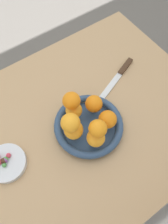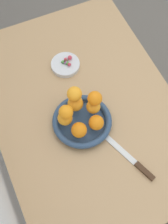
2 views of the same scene
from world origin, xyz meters
TOP-DOWN VIEW (x-y plane):
  - ground_plane at (0.00, 0.00)m, footprint 6.00×6.00m
  - dining_table at (0.00, 0.00)m, footprint 1.10×0.76m
  - fruit_bowl at (-0.07, 0.04)m, footprint 0.24×0.24m
  - candy_dish at (0.22, -0.01)m, footprint 0.13×0.13m
  - orange_0 at (-0.12, 0.00)m, footprint 0.06×0.06m
  - orange_1 at (-0.05, -0.02)m, footprint 0.06×0.06m
  - orange_2 at (-0.01, 0.04)m, footprint 0.06×0.06m
  - orange_3 at (-0.05, 0.10)m, footprint 0.06×0.06m
  - orange_4 at (-0.12, 0.07)m, footprint 0.06×0.06m
  - orange_5 at (-0.05, -0.03)m, footprint 0.06×0.06m
  - orange_6 at (-0.00, 0.04)m, footprint 0.06×0.06m
  - orange_7 at (-0.06, 0.10)m, footprint 0.06×0.06m
  - candy_ball_0 at (0.23, -0.01)m, footprint 0.02×0.02m
  - candy_ball_1 at (0.22, -0.01)m, footprint 0.02×0.02m
  - candy_ball_2 at (0.24, -0.04)m, footprint 0.02×0.02m
  - candy_ball_3 at (0.24, -0.02)m, footprint 0.02×0.02m
  - candy_ball_4 at (0.22, -0.01)m, footprint 0.02×0.02m
  - candy_ball_5 at (0.21, -0.02)m, footprint 0.02×0.02m
  - candy_ball_6 at (0.23, 0.00)m, footprint 0.01×0.01m
  - knife at (-0.29, -0.08)m, footprint 0.25×0.11m

SIDE VIEW (x-z plane):
  - ground_plane at x=0.00m, z-range 0.00..0.00m
  - dining_table at x=0.00m, z-range 0.28..1.02m
  - knife at x=-0.29m, z-range 0.74..0.75m
  - candy_dish at x=0.22m, z-range 0.74..0.76m
  - fruit_bowl at x=-0.07m, z-range 0.74..0.78m
  - candy_ball_6 at x=0.23m, z-range 0.76..0.78m
  - candy_ball_3 at x=0.24m, z-range 0.76..0.78m
  - candy_ball_5 at x=0.21m, z-range 0.76..0.78m
  - candy_ball_4 at x=0.22m, z-range 0.76..0.78m
  - candy_ball_1 at x=0.22m, z-range 0.76..0.78m
  - candy_ball_0 at x=0.23m, z-range 0.76..0.78m
  - candy_ball_2 at x=0.24m, z-range 0.76..0.78m
  - orange_1 at x=-0.05m, z-range 0.78..0.84m
  - orange_3 at x=-0.05m, z-range 0.78..0.84m
  - orange_0 at x=-0.12m, z-range 0.78..0.84m
  - orange_4 at x=-0.12m, z-range 0.78..0.84m
  - orange_2 at x=-0.01m, z-range 0.78..0.84m
  - orange_5 at x=-0.05m, z-range 0.84..0.90m
  - orange_7 at x=-0.06m, z-range 0.84..0.90m
  - orange_6 at x=0.00m, z-range 0.84..0.90m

